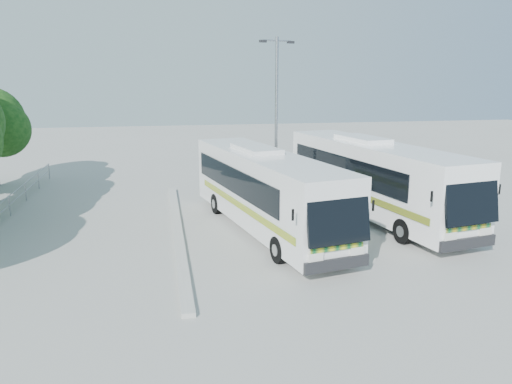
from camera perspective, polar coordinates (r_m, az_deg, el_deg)
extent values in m
plane|color=#A1A19C|center=(19.90, -2.07, -5.87)|extent=(100.00, 100.00, 0.00)
cube|color=#B2B2AD|center=(21.58, -8.96, -4.30)|extent=(0.40, 16.00, 0.15)
cylinder|color=gray|center=(33.91, -22.89, 1.90)|extent=(0.06, 0.06, 1.00)
sphere|color=#10370F|center=(32.83, -27.10, 6.41)|extent=(3.28, 3.28, 3.28)
cube|color=silver|center=(21.13, 1.02, 0.39)|extent=(4.70, 11.91, 2.96)
cube|color=black|center=(16.00, 9.39, -2.59)|extent=(2.28, 0.88, 1.89)
cube|color=black|center=(21.14, -2.67, 1.39)|extent=(1.90, 9.15, 1.07)
cube|color=black|center=(22.08, 3.37, 1.89)|extent=(1.90, 9.15, 1.07)
cube|color=#0B5325|center=(20.55, -1.83, -1.58)|extent=(2.04, 9.91, 0.27)
cylinder|color=black|center=(17.74, 2.62, -6.61)|extent=(0.48, 1.01, 0.97)
cylinder|color=black|center=(18.73, 8.75, -5.68)|extent=(0.48, 1.01, 0.97)
cylinder|color=black|center=(24.08, -4.52, -1.34)|extent=(0.48, 1.01, 0.97)
cylinder|color=black|center=(24.81, 0.31, -0.86)|extent=(0.48, 1.01, 0.97)
cube|color=white|center=(23.99, 13.20, 1.76)|extent=(4.63, 12.42, 3.09)
cube|color=black|center=(19.29, 23.42, -0.53)|extent=(2.38, 0.86, 1.97)
cube|color=black|center=(23.74, 9.85, 2.73)|extent=(1.76, 9.59, 1.11)
cube|color=black|center=(25.14, 14.91, 3.06)|extent=(1.76, 9.59, 1.11)
cube|color=#0C572B|center=(23.17, 10.90, 0.01)|extent=(1.88, 10.38, 0.28)
cylinder|color=black|center=(20.57, 16.50, -4.31)|extent=(0.48, 1.05, 1.01)
cylinder|color=black|center=(22.00, 21.26, -3.54)|extent=(0.48, 1.05, 1.01)
cylinder|color=black|center=(26.58, 6.85, 0.03)|extent=(0.48, 1.05, 1.01)
cylinder|color=black|center=(27.71, 11.05, 0.41)|extent=(0.48, 1.05, 1.01)
cylinder|color=#93979B|center=(27.40, 2.34, 8.44)|extent=(0.21, 0.21, 8.51)
cylinder|color=#93979B|center=(27.37, 2.42, 16.90)|extent=(1.65, 0.59, 0.09)
cube|color=black|center=(26.94, 0.79, 16.85)|extent=(0.41, 0.29, 0.13)
cube|color=black|center=(27.81, 3.99, 16.71)|extent=(0.41, 0.29, 0.13)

